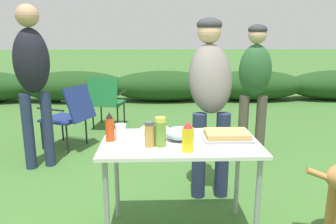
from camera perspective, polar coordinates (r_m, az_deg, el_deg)
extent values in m
ellipsoid|color=#1E4219|center=(7.58, -16.07, 4.32)|extent=(2.40, 0.90, 0.67)
ellipsoid|color=#1E4219|center=(7.35, -0.73, 4.58)|extent=(2.40, 0.90, 0.67)
ellipsoid|color=#1E4219|center=(7.66, 14.44, 4.51)|extent=(2.40, 0.90, 0.67)
cube|color=silver|center=(2.32, 2.13, -5.38)|extent=(1.10, 0.64, 0.02)
cylinder|color=gray|center=(2.24, -10.59, -16.69)|extent=(0.04, 0.04, 0.71)
cylinder|color=gray|center=(2.31, 15.25, -15.96)|extent=(0.04, 0.04, 0.71)
cylinder|color=gray|center=(2.72, -8.92, -10.98)|extent=(0.04, 0.04, 0.71)
cylinder|color=gray|center=(2.78, 11.97, -10.58)|extent=(0.04, 0.04, 0.71)
cube|color=#9E9EA3|center=(2.39, 10.17, -4.40)|extent=(0.35, 0.25, 0.02)
cube|color=tan|center=(2.38, 10.20, -3.76)|extent=(0.31, 0.22, 0.04)
cylinder|color=white|center=(2.47, -2.36, -3.33)|extent=(0.22, 0.22, 0.04)
ellipsoid|color=#99B2CC|center=(2.34, 2.09, -3.73)|extent=(0.21, 0.21, 0.09)
cylinder|color=white|center=(2.34, -8.24, -3.49)|extent=(0.08, 0.08, 0.12)
cylinder|color=#CC4214|center=(2.33, -10.09, -3.07)|extent=(0.06, 0.06, 0.16)
cone|color=black|center=(2.30, -10.20, -0.58)|extent=(0.05, 0.05, 0.05)
cylinder|color=#B2893D|center=(2.19, -3.24, -4.19)|extent=(0.07, 0.07, 0.15)
cylinder|color=#4C4C4C|center=(2.16, -3.27, -2.03)|extent=(0.06, 0.06, 0.03)
cylinder|color=yellow|center=(2.10, 3.48, -4.82)|extent=(0.08, 0.08, 0.15)
cone|color=red|center=(2.07, 3.52, -2.23)|extent=(0.07, 0.07, 0.04)
cylinder|color=olive|center=(2.19, -1.33, -3.84)|extent=(0.08, 0.08, 0.17)
cylinder|color=#D1CC47|center=(2.16, -1.34, -1.33)|extent=(0.07, 0.07, 0.03)
cylinder|color=#232D4C|center=(3.01, 5.38, -7.62)|extent=(0.13, 0.13, 0.79)
cylinder|color=#232D4C|center=(3.05, 9.42, -7.46)|extent=(0.13, 0.13, 0.79)
ellipsoid|color=slate|center=(2.97, 7.38, 5.87)|extent=(0.40, 0.51, 0.70)
sphere|color=#DBAD89|center=(3.06, 7.19, 13.73)|extent=(0.22, 0.22, 0.22)
ellipsoid|color=#333338|center=(3.06, 7.23, 14.85)|extent=(0.23, 0.23, 0.13)
cylinder|color=#232D4C|center=(3.92, -23.15, -3.19)|extent=(0.12, 0.12, 0.85)
cylinder|color=#232D4C|center=(3.92, -20.20, -2.90)|extent=(0.12, 0.12, 0.85)
ellipsoid|color=black|center=(3.79, -22.69, 8.20)|extent=(0.44, 0.39, 0.69)
sphere|color=tan|center=(3.78, -23.34, 15.17)|extent=(0.24, 0.24, 0.24)
cylinder|color=#4C473D|center=(4.12, 12.95, -2.33)|extent=(0.12, 0.12, 0.75)
cylinder|color=#4C473D|center=(4.15, 15.80, -2.40)|extent=(0.12, 0.12, 0.75)
ellipsoid|color=#28562D|center=(4.01, 14.94, 7.01)|extent=(0.41, 0.33, 0.61)
sphere|color=#DBAD89|center=(3.99, 15.31, 12.84)|extent=(0.21, 0.21, 0.21)
ellipsoid|color=#333338|center=(3.99, 15.36, 13.65)|extent=(0.22, 0.22, 0.12)
cylinder|color=#B27A42|center=(2.87, 26.58, -14.38)|extent=(0.08, 0.08, 0.41)
cylinder|color=#B27A42|center=(2.62, 24.85, -9.89)|extent=(0.20, 0.07, 0.11)
cube|color=#19602D|center=(5.37, -10.31, 1.54)|extent=(0.53, 0.53, 0.03)
cube|color=#19602D|center=(5.06, -11.34, 3.43)|extent=(0.48, 0.23, 0.44)
cylinder|color=black|center=(5.29, -12.92, -0.93)|extent=(0.02, 0.02, 0.38)
cylinder|color=black|center=(5.17, -8.75, -1.07)|extent=(0.02, 0.02, 0.38)
cylinder|color=black|center=(5.66, -11.56, 0.07)|extent=(0.02, 0.02, 0.38)
cylinder|color=black|center=(5.54, -7.64, -0.04)|extent=(0.02, 0.02, 0.38)
cylinder|color=black|center=(5.41, -12.71, 3.41)|extent=(0.09, 0.41, 0.02)
cylinder|color=black|center=(5.27, -7.99, 3.35)|extent=(0.09, 0.41, 0.02)
cube|color=navy|center=(4.53, -17.73, -1.11)|extent=(0.61, 0.61, 0.03)
cube|color=navy|center=(4.31, -15.07, 1.47)|extent=(0.33, 0.49, 0.44)
cylinder|color=black|center=(4.31, -17.17, -4.50)|extent=(0.02, 0.02, 0.38)
cylinder|color=black|center=(4.61, -14.06, -3.13)|extent=(0.02, 0.02, 0.38)
cylinder|color=black|center=(4.56, -21.09, -3.81)|extent=(0.02, 0.02, 0.38)
cylinder|color=black|center=(4.85, -17.91, -2.56)|extent=(0.02, 0.02, 0.38)
cylinder|color=black|center=(4.32, -19.82, 0.43)|extent=(0.39, 0.19, 0.02)
cylinder|color=black|center=(4.66, -16.10, 1.62)|extent=(0.39, 0.19, 0.02)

